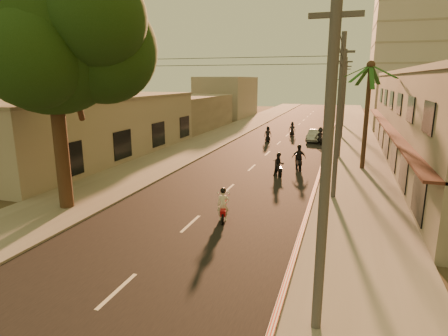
{
  "coord_description": "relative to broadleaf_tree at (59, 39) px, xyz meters",
  "views": [
    {
      "loc": [
        6.56,
        -13.16,
        6.61
      ],
      "look_at": [
        -0.03,
        7.17,
        1.53
      ],
      "focal_mm": 30.0,
      "sensor_mm": 36.0,
      "label": 1
    }
  ],
  "objects": [
    {
      "name": "curb_stripe",
      "position": [
        11.71,
        12.86,
        -8.38
      ],
      "size": [
        0.2,
        60.0,
        0.2
      ],
      "primitive_type": "cube",
      "color": "red",
      "rests_on": "ground"
    },
    {
      "name": "filler_left_far",
      "position": [
        -7.39,
        49.86,
        -4.98
      ],
      "size": [
        8.0,
        14.0,
        7.0
      ],
      "primitive_type": "cube",
      "color": "gray",
      "rests_on": "ground"
    },
    {
      "name": "parked_car",
      "position": [
        10.13,
        26.21,
        -7.84
      ],
      "size": [
        1.93,
        4.04,
        1.26
      ],
      "primitive_type": "imported",
      "rotation": [
        0.0,
        0.0,
        -0.08
      ],
      "color": "#9FA2A6",
      "rests_on": "ground"
    },
    {
      "name": "scooter_far_b",
      "position": [
        10.81,
        24.32,
        -7.64
      ],
      "size": [
        1.42,
        1.82,
        1.82
      ],
      "rotation": [
        0.0,
        0.0,
        0.25
      ],
      "color": "black",
      "rests_on": "ground"
    },
    {
      "name": "scooter_mid_a",
      "position": [
        8.95,
        10.14,
        -7.72
      ],
      "size": [
        1.21,
        1.58,
        1.66
      ],
      "rotation": [
        0.0,
        0.0,
        0.43
      ],
      "color": "black",
      "rests_on": "ground"
    },
    {
      "name": "filler_right",
      "position": [
        20.61,
        42.86,
        -5.48
      ],
      "size": [
        8.0,
        14.0,
        6.0
      ],
      "primitive_type": "cube",
      "color": "gray",
      "rests_on": "ground"
    },
    {
      "name": "road",
      "position": [
        6.61,
        17.86,
        -8.47
      ],
      "size": [
        10.0,
        140.0,
        0.02
      ],
      "primitive_type": "cube",
      "color": "black",
      "rests_on": "ground"
    },
    {
      "name": "left_building",
      "position": [
        -7.37,
        11.86,
        -5.88
      ],
      "size": [
        8.2,
        24.2,
        5.2
      ],
      "color": "gray",
      "rests_on": "ground"
    },
    {
      "name": "sidewalk_left",
      "position": [
        -0.89,
        17.86,
        -8.42
      ],
      "size": [
        5.0,
        140.0,
        0.12
      ],
      "primitive_type": "cube",
      "color": "slate",
      "rests_on": "ground"
    },
    {
      "name": "distant_tower",
      "position": [
        22.61,
        53.86,
        5.52
      ],
      "size": [
        12.1,
        12.1,
        28.0
      ],
      "color": "#B7B5B2",
      "rests_on": "ground"
    },
    {
      "name": "utility_poles",
      "position": [
        12.81,
        17.86,
        -1.94
      ],
      "size": [
        1.2,
        48.26,
        9.0
      ],
      "color": "#38383A",
      "rests_on": "ground"
    },
    {
      "name": "ground",
      "position": [
        6.61,
        -2.14,
        -8.48
      ],
      "size": [
        160.0,
        160.0,
        0.0
      ],
      "primitive_type": "plane",
      "color": "#383023",
      "rests_on": "ground"
    },
    {
      "name": "broadleaf_tree",
      "position": [
        0.0,
        0.0,
        0.0
      ],
      "size": [
        9.6,
        8.7,
        12.1
      ],
      "color": "black",
      "rests_on": "ground"
    },
    {
      "name": "palm_tree",
      "position": [
        14.61,
        13.86,
        -1.33
      ],
      "size": [
        5.0,
        5.0,
        8.2
      ],
      "color": "black",
      "rests_on": "ground"
    },
    {
      "name": "scooter_far_c",
      "position": [
        7.2,
        29.53,
        -7.72
      ],
      "size": [
        0.79,
        1.72,
        1.69
      ],
      "rotation": [
        0.0,
        0.0,
        0.02
      ],
      "color": "black",
      "rests_on": "ground"
    },
    {
      "name": "scooter_mid_b",
      "position": [
        10.06,
        12.42,
        -7.61
      ],
      "size": [
        1.29,
        1.87,
        1.9
      ],
      "rotation": [
        0.0,
        0.0,
        0.3
      ],
      "color": "black",
      "rests_on": "ground"
    },
    {
      "name": "scooter_far_a",
      "position": [
        5.27,
        24.51,
        -7.71
      ],
      "size": [
        1.05,
        1.67,
        1.69
      ],
      "rotation": [
        0.0,
        0.0,
        0.28
      ],
      "color": "black",
      "rests_on": "ground"
    },
    {
      "name": "filler_left_near",
      "position": [
        -7.39,
        31.86,
        -6.28
      ],
      "size": [
        8.0,
        14.0,
        4.4
      ],
      "primitive_type": "cube",
      "color": "gray",
      "rests_on": "ground"
    },
    {
      "name": "scooter_red",
      "position": [
        7.92,
        0.77,
        -7.75
      ],
      "size": [
        0.83,
        1.63,
        1.64
      ],
      "rotation": [
        0.0,
        0.0,
        0.27
      ],
      "color": "black",
      "rests_on": "ground"
    },
    {
      "name": "sidewalk_right",
      "position": [
        14.11,
        17.86,
        -8.42
      ],
      "size": [
        5.0,
        140.0,
        0.12
      ],
      "primitive_type": "cube",
      "color": "slate",
      "rests_on": "ground"
    }
  ]
}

